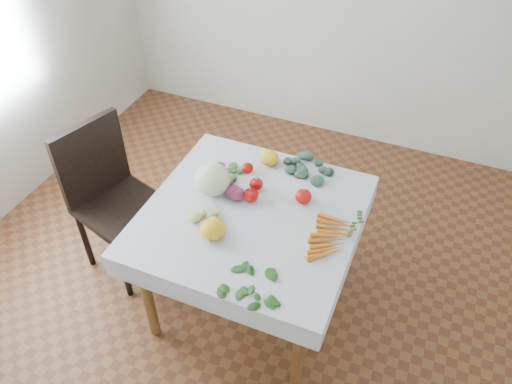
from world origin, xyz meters
TOP-DOWN VIEW (x-y plane):
  - ground at (0.00, 0.00)m, footprint 4.00×4.00m
  - table at (0.00, 0.00)m, footprint 1.00×1.00m
  - tablecloth at (0.00, 0.00)m, footprint 1.12×1.12m
  - chair at (-0.96, 0.01)m, footprint 0.57×0.57m
  - cabbage at (-0.26, 0.08)m, footprint 0.26×0.26m
  - tomato_a at (-0.16, 0.31)m, footprint 0.08×0.08m
  - tomato_b at (0.23, 0.19)m, footprint 0.11×0.11m
  - tomato_c at (-0.05, 0.19)m, footprint 0.10×0.10m
  - tomato_d at (-0.04, 0.09)m, footprint 0.11×0.11m
  - heirloom_back at (-0.07, 0.43)m, footprint 0.13×0.13m
  - heirloom_front at (-0.12, -0.23)m, footprint 0.15×0.15m
  - onion_a at (-0.12, 0.07)m, footprint 0.09×0.09m
  - onion_b at (-0.15, 0.08)m, footprint 0.09×0.09m
  - tomatillo_cluster at (-0.20, -0.13)m, footprint 0.13×0.12m
  - carrot_bunch at (0.45, -0.01)m, footprint 0.20×0.35m
  - kale_bunch at (0.17, 0.48)m, footprint 0.31×0.25m
  - basil_bunch at (0.20, -0.44)m, footprint 0.26×0.23m
  - dill_bunch at (-0.29, 0.25)m, footprint 0.19×0.17m

SIDE VIEW (x-z plane):
  - ground at x=0.00m, z-range 0.00..0.00m
  - chair at x=-0.96m, z-range 0.07..1.09m
  - table at x=0.00m, z-range 0.28..1.03m
  - tablecloth at x=0.00m, z-range 0.75..0.76m
  - basil_bunch at x=0.20m, z-range 0.76..0.77m
  - dill_bunch at x=-0.29m, z-range 0.76..0.78m
  - carrot_bunch at x=0.45m, z-range 0.76..0.79m
  - kale_bunch at x=0.17m, z-range 0.76..0.80m
  - tomatillo_cluster at x=-0.20m, z-range 0.76..0.81m
  - tomato_a at x=-0.16m, z-range 0.76..0.82m
  - tomato_c at x=-0.05m, z-range 0.76..0.82m
  - onion_a at x=-0.12m, z-range 0.76..0.83m
  - tomato_d at x=-0.04m, z-range 0.76..0.83m
  - onion_b at x=-0.15m, z-range 0.76..0.83m
  - tomato_b at x=0.23m, z-range 0.76..0.83m
  - heirloom_back at x=-0.07m, z-range 0.76..0.84m
  - heirloom_front at x=-0.12m, z-range 0.76..0.85m
  - cabbage at x=-0.26m, z-range 0.76..0.93m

